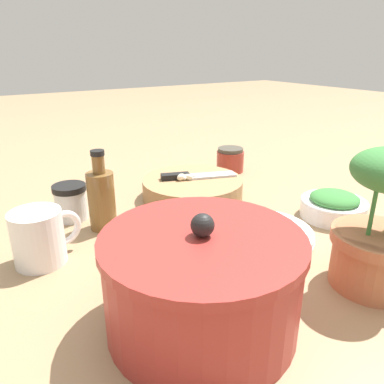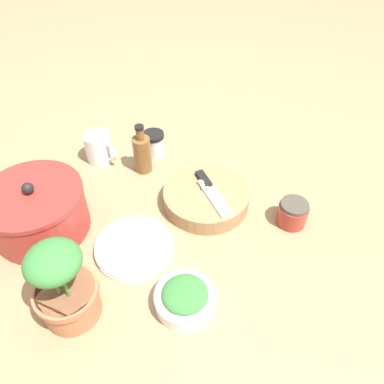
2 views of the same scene
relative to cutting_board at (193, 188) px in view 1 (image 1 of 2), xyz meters
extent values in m
plane|color=#997A56|center=(0.03, 0.09, -0.02)|extent=(5.00, 5.00, 0.00)
cylinder|color=#9E754C|center=(0.00, 0.00, 0.00)|extent=(0.23, 0.23, 0.05)
cube|color=black|center=(0.04, -0.02, 0.03)|extent=(0.07, 0.04, 0.01)
cube|color=#B2B2B7|center=(-0.05, 0.01, 0.03)|extent=(0.12, 0.07, 0.01)
ellipsoid|color=#F2DDC7|center=(0.00, 0.00, 0.03)|extent=(0.02, 0.02, 0.01)
ellipsoid|color=silver|center=(0.02, -0.01, 0.03)|extent=(0.01, 0.02, 0.01)
ellipsoid|color=#F4E3C3|center=(0.03, -0.01, 0.03)|extent=(0.02, 0.02, 0.02)
ellipsoid|color=silver|center=(0.01, 0.00, 0.03)|extent=(0.02, 0.02, 0.01)
cylinder|color=white|center=(-0.19, 0.25, -0.01)|extent=(0.13, 0.13, 0.04)
torus|color=white|center=(-0.19, 0.25, 0.01)|extent=(0.13, 0.13, 0.01)
ellipsoid|color=#387A38|center=(-0.19, 0.25, 0.02)|extent=(0.10, 0.10, 0.03)
cylinder|color=silver|center=(0.27, -0.04, 0.01)|extent=(0.06, 0.06, 0.06)
cylinder|color=black|center=(0.27, -0.04, 0.04)|extent=(0.07, 0.07, 0.01)
cylinder|color=white|center=(0.36, 0.10, 0.02)|extent=(0.08, 0.08, 0.09)
torus|color=white|center=(0.32, 0.09, 0.02)|extent=(0.06, 0.02, 0.06)
cylinder|color=white|center=(0.01, 0.24, -0.02)|extent=(0.19, 0.19, 0.01)
cylinder|color=white|center=(0.01, 0.24, -0.01)|extent=(0.19, 0.19, 0.01)
cylinder|color=#9E3328|center=(-0.20, -0.11, 0.01)|extent=(0.08, 0.08, 0.06)
cylinder|color=#474238|center=(-0.20, -0.11, 0.04)|extent=(0.07, 0.07, 0.01)
cylinder|color=brown|center=(0.23, 0.04, 0.03)|extent=(0.05, 0.05, 0.11)
cylinder|color=brown|center=(0.23, 0.04, 0.11)|extent=(0.02, 0.02, 0.03)
cylinder|color=black|center=(0.23, 0.04, 0.13)|extent=(0.03, 0.03, 0.01)
cylinder|color=#9E2D28|center=(0.22, 0.37, 0.03)|extent=(0.24, 0.24, 0.11)
cylinder|color=#9E2D28|center=(0.22, 0.37, 0.10)|extent=(0.24, 0.24, 0.01)
sphere|color=black|center=(0.22, 0.37, 0.12)|extent=(0.03, 0.03, 0.03)
cylinder|color=#B26B47|center=(-0.04, 0.43, 0.02)|extent=(0.12, 0.12, 0.09)
cylinder|color=#B26B47|center=(-0.04, 0.43, 0.05)|extent=(0.13, 0.13, 0.02)
cylinder|color=#387A38|center=(-0.02, 0.43, 0.11)|extent=(0.01, 0.01, 0.09)
camera|label=1|loc=(0.44, 0.69, 0.31)|focal=35.00mm
camera|label=2|loc=(-0.50, 0.52, 0.72)|focal=35.00mm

